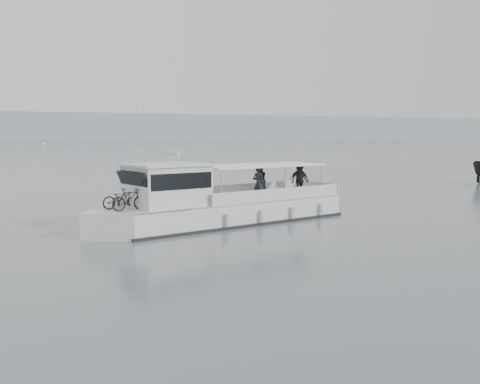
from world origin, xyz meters
name	(u,v)px	position (x,y,z in m)	size (l,w,h in m)	color
ground	(339,224)	(0.00, 0.00, 0.00)	(1400.00, 1400.00, 0.00)	slate
headland	(44,127)	(0.00, 560.00, 14.00)	(1400.00, 90.00, 28.00)	#939EA8
tour_boat	(211,205)	(-6.32, 2.13, 1.02)	(14.72, 7.08, 6.20)	silver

